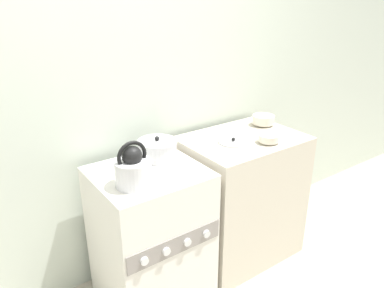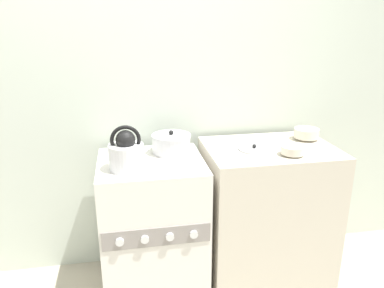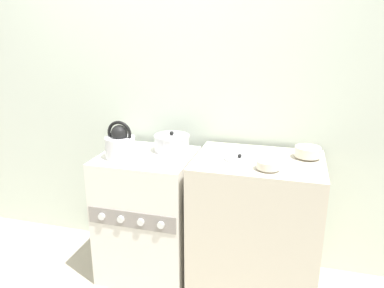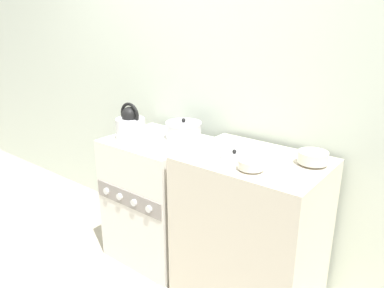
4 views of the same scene
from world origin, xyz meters
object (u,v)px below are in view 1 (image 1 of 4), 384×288
(stove, at_px, (151,236))
(cooking_pot, at_px, (157,149))
(enamel_bowl, at_px, (263,120))
(small_ceramic_bowl, at_px, (269,138))
(kettle, at_px, (133,169))
(loose_pot_lid, at_px, (233,142))

(stove, height_order, cooking_pot, cooking_pot)
(enamel_bowl, xyz_separation_m, small_ceramic_bowl, (-0.22, -0.26, -0.01))
(stove, distance_m, small_ceramic_bowl, 0.95)
(kettle, distance_m, loose_pot_lid, 0.75)
(stove, distance_m, loose_pot_lid, 0.77)
(stove, height_order, enamel_bowl, enamel_bowl)
(small_ceramic_bowl, bearing_deg, stove, 169.63)
(enamel_bowl, height_order, small_ceramic_bowl, enamel_bowl)
(loose_pot_lid, bearing_deg, kettle, -173.55)
(kettle, xyz_separation_m, enamel_bowl, (1.14, 0.21, -0.02))
(stove, height_order, kettle, kettle)
(cooking_pot, xyz_separation_m, small_ceramic_bowl, (0.66, -0.27, 0.01))
(enamel_bowl, distance_m, small_ceramic_bowl, 0.34)
(stove, bearing_deg, cooking_pot, 41.87)
(stove, height_order, loose_pot_lid, loose_pot_lid)
(enamel_bowl, relative_size, loose_pot_lid, 0.81)
(cooking_pot, height_order, small_ceramic_bowl, cooking_pot)
(stove, distance_m, cooking_pot, 0.52)
(stove, bearing_deg, enamel_bowl, 6.56)
(enamel_bowl, bearing_deg, cooking_pot, 179.64)
(stove, relative_size, small_ceramic_bowl, 6.57)
(stove, xyz_separation_m, loose_pot_lid, (0.61, -0.01, 0.47))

